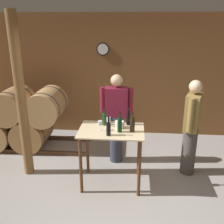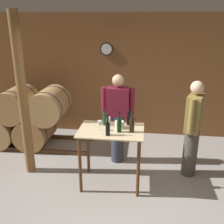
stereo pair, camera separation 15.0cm
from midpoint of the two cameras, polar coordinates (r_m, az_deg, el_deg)
name	(u,v)px [view 1 (the left image)]	position (r m, az deg, el deg)	size (l,w,h in m)	color
ground_plane	(118,202)	(4.09, 0.17, -19.09)	(14.00, 14.00, 0.00)	#9E9993
back_wall	(126,76)	(5.92, 2.31, 7.80)	(8.40, 0.08, 2.70)	brown
barrel_rack	(23,119)	(5.73, -19.52, -1.44)	(3.02, 0.86, 1.26)	#4C331E
tasting_table	(111,141)	(4.11, -1.17, -6.44)	(1.00, 0.70, 0.96)	beige
wooden_post	(21,99)	(4.46, -20.13, 2.66)	(0.16, 0.16, 2.70)	brown
wine_bottle_far_left	(105,119)	(4.17, -2.67, -1.49)	(0.08, 0.08, 0.27)	#193819
wine_bottle_left	(109,129)	(3.79, -1.89, -3.63)	(0.06, 0.06, 0.28)	black
wine_bottle_center	(120,124)	(3.90, 0.58, -2.71)	(0.07, 0.07, 0.32)	black
wine_bottle_right	(128,119)	(4.17, 2.56, -1.44)	(0.07, 0.07, 0.27)	black
wine_bottle_far_right	(132,124)	(3.91, 3.36, -2.71)	(0.07, 0.07, 0.31)	black
wine_glass_near_left	(100,123)	(3.96, -3.70, -2.46)	(0.07, 0.07, 0.15)	silver
wine_glass_near_center	(109,120)	(4.08, -1.81, -1.73)	(0.06, 0.06, 0.16)	silver
ice_bucket	(119,124)	(4.07, 0.58, -2.73)	(0.14, 0.14, 0.11)	white
person_host	(191,126)	(4.52, 16.00, -3.03)	(0.34, 0.56, 1.66)	#4C4742
person_visitor_with_scarf	(116,117)	(4.74, 0.05, -1.16)	(0.59, 0.24, 1.66)	#333847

